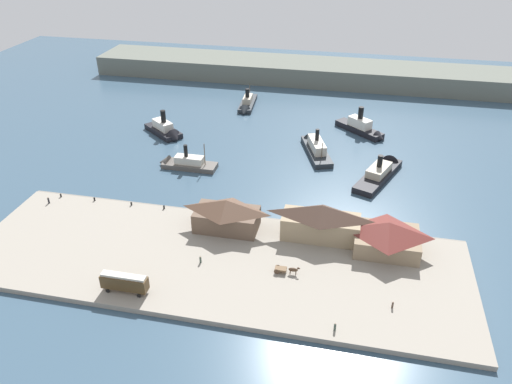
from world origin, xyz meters
TOP-DOWN VIEW (x-y plane):
  - ground_plane at (0.00, 0.00)m, footprint 320.00×320.00m
  - quay_promenade at (0.00, -22.00)m, footprint 110.00×36.00m
  - seawall_edge at (0.00, -3.60)m, footprint 110.00×0.80m
  - ferry_shed_central_terminal at (-0.26, -9.92)m, footprint 15.22×8.58m
  - ferry_shed_customs_shed at (21.82, -8.90)m, footprint 18.09×7.56m
  - ferry_shed_east_terminal at (36.70, -10.43)m, footprint 14.39×11.48m
  - street_tram at (-14.39, -35.65)m, footprint 9.54×2.48m
  - horse_cart at (16.07, -23.33)m, footprint 5.40×1.62m
  - pedestrian_standing_center at (37.81, -29.23)m, footprint 0.39×0.39m
  - pedestrian_at_waters_edge at (-48.32, -8.72)m, footprint 0.44×0.44m
  - pedestrian_walking_west at (27.40, -37.36)m, footprint 0.44×0.44m
  - pedestrian_walking_east at (-2.47, -23.82)m, footprint 0.44×0.44m
  - mooring_post_east at (-37.38, -5.11)m, footprint 0.44×0.44m
  - mooring_post_center_west at (-47.00, -5.24)m, footprint 0.44×0.44m
  - mooring_post_center_east at (-26.99, -5.20)m, footprint 0.44×0.44m
  - mooring_post_west at (-18.17, -4.99)m, footprint 0.44×0.44m
  - ferry_approaching_west at (15.42, 39.31)m, footprint 12.53×23.35m
  - ferry_outer_harbor at (-14.25, 71.65)m, footprint 6.42×20.20m
  - ferry_moored_east at (29.93, 56.02)m, footprint 18.16×16.39m
  - ferry_near_quay at (-35.17, 40.66)m, footprint 16.93×15.29m
  - ferry_moored_west at (36.25, 27.36)m, footprint 14.67×25.52m
  - ferry_mid_harbor at (-21.88, 19.85)m, footprint 17.75×5.55m
  - far_headland at (0.00, 110.00)m, footprint 180.00×24.00m

SIDE VIEW (x-z plane):
  - ground_plane at x=0.00m, z-range 0.00..0.00m
  - seawall_edge at x=0.00m, z-range 0.00..1.00m
  - quay_promenade at x=0.00m, z-range 0.00..1.20m
  - ferry_mid_harbor at x=-21.88m, z-range -3.74..6.29m
  - ferry_outer_harbor at x=-14.25m, z-range -3.03..5.58m
  - ferry_moored_west at x=36.25m, z-range -3.22..5.98m
  - ferry_approaching_west at x=15.42m, z-range -3.37..6.48m
  - ferry_near_quay at x=-35.17m, z-range -3.66..6.85m
  - mooring_post_east at x=-37.38m, z-range 1.20..2.10m
  - mooring_post_center_west at x=-47.00m, z-range 1.20..2.10m
  - mooring_post_center_east at x=-26.99m, z-range 1.20..2.10m
  - mooring_post_west at x=-18.17m, z-range 1.20..2.10m
  - pedestrian_standing_center at x=37.81m, z-range 1.13..2.69m
  - ferry_moored_east at x=29.93m, z-range -3.15..7.02m
  - pedestrian_walking_west at x=27.40m, z-range 1.12..2.88m
  - pedestrian_walking_east at x=-2.47m, z-range 1.12..2.89m
  - pedestrian_at_waters_edge at x=-48.32m, z-range 1.12..2.91m
  - horse_cart at x=16.07m, z-range 1.19..3.06m
  - street_tram at x=-14.39m, z-range 1.56..5.73m
  - far_headland at x=0.00m, z-range 0.00..8.00m
  - ferry_shed_east_terminal at x=36.70m, z-range 1.26..8.42m
  - ferry_shed_central_terminal at x=-0.26m, z-range 1.26..9.04m
  - ferry_shed_customs_shed at x=21.82m, z-range 1.27..9.93m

